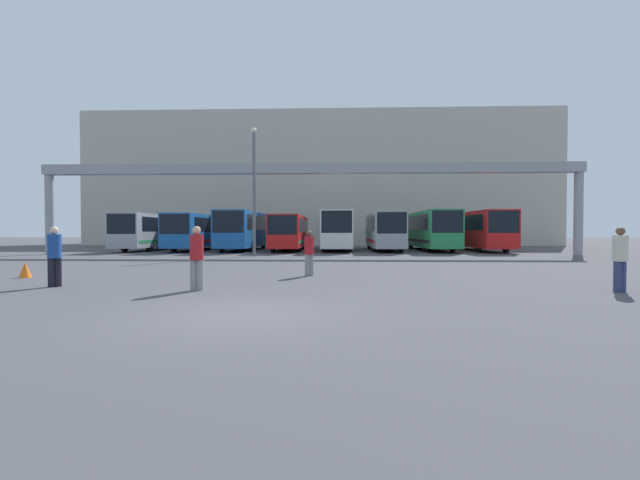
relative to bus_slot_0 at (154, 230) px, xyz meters
name	(u,v)px	position (x,y,z in m)	size (l,w,h in m)	color
ground_plane	(239,314)	(14.36, -29.26, -1.80)	(200.00, 200.00, 0.00)	#47474C
building_backdrop	(320,183)	(14.36, 17.31, 6.10)	(56.06, 12.00, 15.80)	#B7B2A3
overhead_gantry	(308,176)	(14.36, -7.55, 3.80)	(38.31, 0.80, 6.48)	gray
bus_slot_0	(154,230)	(0.00, 0.00, 0.00)	(2.47, 12.01, 3.13)	#999EA5
bus_slot_1	(200,230)	(4.10, 0.13, -0.01)	(2.52, 12.27, 3.10)	#1959A5
bus_slot_2	(244,228)	(8.20, -0.20, 0.12)	(2.63, 11.60, 3.34)	#1959A5
bus_slot_3	(290,231)	(12.31, -0.41, -0.07)	(2.45, 11.19, 3.00)	red
bus_slot_4	(337,229)	(16.41, 0.00, 0.12)	(2.53, 12.00, 3.33)	silver
bus_slot_5	(384,229)	(20.51, -0.73, 0.05)	(2.44, 10.54, 3.21)	#999EA5
bus_slot_6	(430,228)	(24.61, -0.09, 0.12)	(2.53, 11.82, 3.34)	#268C4C
bus_slot_7	(479,229)	(28.71, -0.61, 0.11)	(2.51, 10.78, 3.32)	red
pedestrian_near_center	(197,256)	(12.36, -25.84, -0.82)	(0.38, 0.38, 1.85)	gray
pedestrian_mid_right	(55,255)	(7.75, -25.20, -0.82)	(0.38, 0.38, 1.84)	black
pedestrian_far_center	(309,252)	(15.33, -21.78, -0.89)	(0.36, 0.36, 1.72)	gray
pedestrian_near_right	(620,258)	(24.25, -25.75, -0.84)	(0.38, 0.38, 1.82)	navy
traffic_cone	(25,270)	(5.01, -22.77, -1.52)	(0.42, 0.42, 0.56)	orange
lamp_post	(254,187)	(10.84, -9.29, 2.88)	(0.36, 0.36, 8.64)	#595B60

